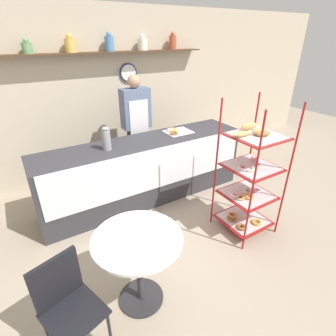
{
  "coord_description": "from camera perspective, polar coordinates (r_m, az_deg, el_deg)",
  "views": [
    {
      "loc": [
        -1.51,
        -2.11,
        2.27
      ],
      "look_at": [
        0.0,
        0.36,
        0.79
      ],
      "focal_mm": 28.0,
      "sensor_mm": 36.0,
      "label": 1
    }
  ],
  "objects": [
    {
      "name": "pastry_rack",
      "position": [
        3.27,
        17.21,
        -2.01
      ],
      "size": [
        0.61,
        0.61,
        1.67
      ],
      "color": "#A51919",
      "rests_on": "ground_plane"
    },
    {
      "name": "cafe_table",
      "position": [
        2.4,
        -6.5,
        -18.1
      ],
      "size": [
        0.77,
        0.77,
        0.75
      ],
      "color": "#262628",
      "rests_on": "ground_plane"
    },
    {
      "name": "person_worker",
      "position": [
        4.23,
        -6.86,
        8.83
      ],
      "size": [
        0.44,
        0.23,
        1.75
      ],
      "color": "#282833",
      "rests_on": "ground_plane"
    },
    {
      "name": "cafe_chair",
      "position": [
        2.25,
        -21.24,
        -25.27
      ],
      "size": [
        0.48,
        0.48,
        0.89
      ],
      "rotation": [
        0.0,
        0.0,
        6.59
      ],
      "color": "black",
      "rests_on": "ground_plane"
    },
    {
      "name": "ground_plane",
      "position": [
        3.44,
        3.19,
        -14.17
      ],
      "size": [
        14.0,
        14.0,
        0.0
      ],
      "primitive_type": "plane",
      "color": "gray"
    },
    {
      "name": "display_counter",
      "position": [
        3.9,
        -5.04,
        -0.5
      ],
      "size": [
        3.05,
        0.68,
        0.93
      ],
      "color": "#333338",
      "rests_on": "ground_plane"
    },
    {
      "name": "coffee_carafe",
      "position": [
        3.45,
        -13.3,
        6.22
      ],
      "size": [
        0.11,
        0.11,
        0.31
      ],
      "color": "gray",
      "rests_on": "display_counter"
    },
    {
      "name": "donut_tray_counter",
      "position": [
        4.04,
        1.59,
        8.02
      ],
      "size": [
        0.39,
        0.33,
        0.05
      ],
      "color": "silver",
      "rests_on": "display_counter"
    },
    {
      "name": "back_wall",
      "position": [
        4.67,
        -12.47,
        15.34
      ],
      "size": [
        10.0,
        0.3,
        2.7
      ],
      "color": "beige",
      "rests_on": "ground_plane"
    }
  ]
}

